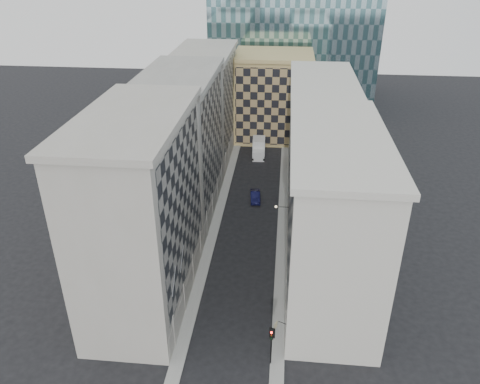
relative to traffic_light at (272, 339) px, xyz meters
The scene contains 16 objects.
ground 5.92m from the traffic_light, 163.77° to the right, with size 260.00×260.00×0.00m, color black.
sidewalk_west 30.50m from the traffic_light, 108.87° to the left, with size 1.50×100.00×0.15m, color gray.
sidewalk_east 28.89m from the traffic_light, 88.60° to the left, with size 1.50×100.00×0.15m, color gray.
bldg_left_a 20.01m from the traffic_light, 147.91° to the left, with size 10.80×22.80×23.70m.
bldg_left_b 36.08m from the traffic_light, 115.97° to the left, with size 10.80×22.80×22.70m.
bldg_left_c 56.32m from the traffic_light, 106.04° to the left, with size 10.80×22.80×21.70m.
bldg_right_a 16.52m from the traffic_light, 65.17° to the left, with size 10.80×26.80×20.70m.
bldg_right_b 41.65m from the traffic_light, 81.14° to the left, with size 10.80×28.80×19.70m.
tan_block 66.88m from the traffic_light, 92.19° to the left, with size 16.80×14.80×18.80m.
church_tower 84.13m from the traffic_light, 93.23° to the left, with size 7.20×7.20×51.50m.
flagpoles_left 12.29m from the traffic_light, 155.90° to the left, with size 0.10×6.33×2.33m.
bracket_lamp 22.83m from the traffic_light, 90.44° to the left, with size 1.98×0.36×0.36m.
traffic_light is the anchor object (origin of this frame).
box_truck 55.31m from the traffic_light, 94.96° to the left, with size 2.80×6.37×3.44m.
dark_car 35.84m from the traffic_light, 96.64° to the left, with size 1.62×4.65×1.53m, color black.
shop_sign 1.75m from the traffic_light, 76.62° to the left, with size 1.32×0.75×0.88m.
Camera 1 is at (4.82, -33.89, 39.08)m, focal length 35.00 mm.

